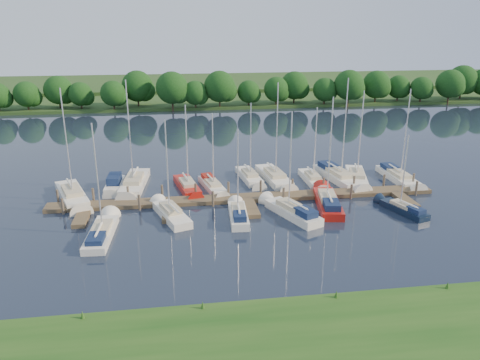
{
  "coord_description": "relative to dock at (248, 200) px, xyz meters",
  "views": [
    {
      "loc": [
        -7.03,
        -36.72,
        17.53
      ],
      "look_at": [
        -0.68,
        8.0,
        2.2
      ],
      "focal_mm": 35.0,
      "sensor_mm": 36.0,
      "label": 1
    }
  ],
  "objects": [
    {
      "name": "sailboat_n_7",
      "position": [
        8.38,
        5.06,
        0.07
      ],
      "size": [
        1.74,
        7.03,
        9.11
      ],
      "rotation": [
        0.0,
        0.0,
        3.15
      ],
      "color": "white",
      "rests_on": "ground"
    },
    {
      "name": "motorboat",
      "position": [
        -13.92,
        6.09,
        0.18
      ],
      "size": [
        1.84,
        5.88,
        1.9
      ],
      "rotation": [
        0.0,
        0.0,
        3.11
      ],
      "color": "white",
      "rests_on": "ground"
    },
    {
      "name": "sailboat_s_2",
      "position": [
        -1.52,
        -4.0,
        0.13
      ],
      "size": [
        1.94,
        6.8,
        8.88
      ],
      "rotation": [
        0.0,
        0.0,
        -0.06
      ],
      "color": "white",
      "rests_on": "ground"
    },
    {
      "name": "dock",
      "position": [
        0.0,
        0.0,
        0.0
      ],
      "size": [
        40.0,
        6.0,
        0.4
      ],
      "color": "#4D3C2B",
      "rests_on": "ground"
    },
    {
      "name": "sailboat_s_3",
      "position": [
        3.6,
        -4.04,
        0.15
      ],
      "size": [
        4.42,
        7.84,
        10.38
      ],
      "rotation": [
        0.0,
        0.0,
        0.4
      ],
      "color": "white",
      "rests_on": "ground"
    },
    {
      "name": "ground",
      "position": [
        0.0,
        -7.31,
        -0.2
      ],
      "size": [
        260.0,
        260.0,
        0.0
      ],
      "primitive_type": "plane",
      "color": "#1A2435",
      "rests_on": "ground"
    },
    {
      "name": "near_bank",
      "position": [
        0.0,
        -23.31,
        0.05
      ],
      "size": [
        90.0,
        10.0,
        0.5
      ],
      "primitive_type": "cube",
      "color": "#194914",
      "rests_on": "ground"
    },
    {
      "name": "sailboat_n_2",
      "position": [
        -11.82,
        6.26,
        0.08
      ],
      "size": [
        3.05,
        9.76,
        12.33
      ],
      "rotation": [
        0.0,
        0.0,
        3.05
      ],
      "color": "white",
      "rests_on": "ground"
    },
    {
      "name": "sailboat_n_0",
      "position": [
        -17.85,
        3.32,
        0.08
      ],
      "size": [
        4.86,
        9.36,
        11.98
      ],
      "rotation": [
        0.0,
        0.0,
        3.5
      ],
      "color": "white",
      "rests_on": "ground"
    },
    {
      "name": "sailboat_s_5",
      "position": [
        14.47,
        -4.73,
        0.11
      ],
      "size": [
        3.04,
        6.11,
        7.9
      ],
      "rotation": [
        0.0,
        0.0,
        0.33
      ],
      "color": "black",
      "rests_on": "ground"
    },
    {
      "name": "sailboat_n_5",
      "position": [
        1.36,
        6.96,
        0.08
      ],
      "size": [
        2.5,
        7.41,
        9.46
      ],
      "rotation": [
        0.0,
        0.0,
        3.27
      ],
      "color": "white",
      "rests_on": "ground"
    },
    {
      "name": "sailboat_s_1",
      "position": [
        -7.8,
        -2.77,
        0.08
      ],
      "size": [
        3.76,
        7.45,
        9.71
      ],
      "rotation": [
        0.0,
        0.0,
        0.34
      ],
      "color": "white",
      "rests_on": "ground"
    },
    {
      "name": "sailboat_n_4",
      "position": [
        -3.19,
        4.51,
        0.11
      ],
      "size": [
        2.83,
        6.96,
        8.81
      ],
      "rotation": [
        0.0,
        0.0,
        3.36
      ],
      "color": "white",
      "rests_on": "ground"
    },
    {
      "name": "sailboat_s_4",
      "position": [
        7.76,
        -2.17,
        0.14
      ],
      "size": [
        3.32,
        8.89,
        11.32
      ],
      "rotation": [
        0.0,
        0.0,
        -0.17
      ],
      "color": "#A8160F",
      "rests_on": "ground"
    },
    {
      "name": "distant_hill",
      "position": [
        0.0,
        92.69,
        0.5
      ],
      "size": [
        220.0,
        40.0,
        1.4
      ],
      "primitive_type": "cube",
      "color": "#375525",
      "rests_on": "ground"
    },
    {
      "name": "sailboat_n_6",
      "position": [
        4.2,
        6.23,
        0.08
      ],
      "size": [
        3.1,
        9.31,
        11.76
      ],
      "rotation": [
        0.0,
        0.0,
        3.26
      ],
      "color": "white",
      "rests_on": "ground"
    },
    {
      "name": "sailboat_s_0",
      "position": [
        -13.68,
        -6.08,
        0.1
      ],
      "size": [
        2.31,
        8.09,
        10.14
      ],
      "rotation": [
        0.0,
        0.0,
        -0.06
      ],
      "color": "white",
      "rests_on": "ground"
    },
    {
      "name": "far_shore",
      "position": [
        0.0,
        67.69,
        0.1
      ],
      "size": [
        180.0,
        30.0,
        0.6
      ],
      "primitive_type": "cube",
      "color": "#214219",
      "rests_on": "ground"
    },
    {
      "name": "sailboat_n_10",
      "position": [
        18.51,
        4.4,
        0.11
      ],
      "size": [
        2.24,
        8.7,
        10.99
      ],
      "rotation": [
        0.0,
        0.0,
        3.17
      ],
      "color": "white",
      "rests_on": "ground"
    },
    {
      "name": "mooring_pilings",
      "position": [
        0.0,
        1.13,
        0.4
      ],
      "size": [
        38.24,
        2.84,
        2.0
      ],
      "color": "#473D33",
      "rests_on": "ground"
    },
    {
      "name": "sailboat_n_9",
      "position": [
        13.56,
        4.83,
        0.08
      ],
      "size": [
        3.9,
        8.55,
        10.87
      ],
      "rotation": [
        0.0,
        0.0,
        2.86
      ],
      "color": "white",
      "rests_on": "ground"
    },
    {
      "name": "treeline",
      "position": [
        0.14,
        54.56,
        3.94
      ],
      "size": [
        144.17,
        9.96,
        8.25
      ],
      "color": "#38281C",
      "rests_on": "ground"
    },
    {
      "name": "sailboat_n_3",
      "position": [
        -5.92,
        4.6,
        0.07
      ],
      "size": [
        2.99,
        7.72,
        9.77
      ],
      "rotation": [
        0.0,
        0.0,
        3.33
      ],
      "color": "#A8160F",
      "rests_on": "ground"
    },
    {
      "name": "sailboat_n_8",
      "position": [
        11.61,
        5.35,
        0.14
      ],
      "size": [
        3.77,
        9.75,
        12.27
      ],
      "rotation": [
        0.0,
        0.0,
        3.33
      ],
      "color": "white",
      "rests_on": "ground"
    }
  ]
}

